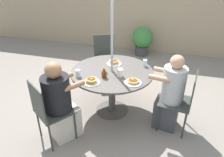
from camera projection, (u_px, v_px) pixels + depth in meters
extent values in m
plane|color=gray|center=(112.00, 110.00, 3.71)|extent=(12.00, 12.00, 0.00)
cube|color=tan|center=(142.00, 14.00, 5.68)|extent=(10.00, 0.06, 1.97)
cylinder|color=#4C4742|center=(112.00, 110.00, 3.71)|extent=(0.54, 0.54, 0.01)
cylinder|color=#4C4742|center=(112.00, 92.00, 3.54)|extent=(0.11, 0.11, 0.72)
cylinder|color=#4C4742|center=(112.00, 72.00, 3.36)|extent=(1.27, 1.27, 0.03)
cylinder|color=#ADADB2|center=(112.00, 40.00, 3.11)|extent=(0.04, 0.04, 2.49)
cylinder|color=#333833|center=(62.00, 113.00, 3.27)|extent=(0.02, 0.02, 0.46)
cylinder|color=#333833|center=(75.00, 126.00, 3.02)|extent=(0.02, 0.02, 0.46)
cylinder|color=#333833|center=(39.00, 124.00, 3.07)|extent=(0.02, 0.02, 0.46)
cylinder|color=#333833|center=(51.00, 138.00, 2.82)|extent=(0.02, 0.02, 0.46)
cube|color=#333833|center=(55.00, 111.00, 2.93)|extent=(0.61, 0.61, 0.02)
cube|color=#333833|center=(37.00, 102.00, 2.70)|extent=(0.35, 0.25, 0.46)
cube|color=beige|center=(64.00, 121.00, 3.11)|extent=(0.50, 0.51, 0.46)
cylinder|color=black|center=(57.00, 94.00, 2.84)|extent=(0.36, 0.36, 0.51)
sphere|color=#A3704C|center=(53.00, 70.00, 2.67)|extent=(0.21, 0.21, 0.21)
cylinder|color=#A3704C|center=(63.00, 77.00, 2.99)|extent=(0.23, 0.28, 0.07)
cylinder|color=#A3704C|center=(74.00, 86.00, 2.79)|extent=(0.23, 0.28, 0.07)
cylinder|color=#333833|center=(158.00, 119.00, 3.16)|extent=(0.02, 0.02, 0.46)
cylinder|color=#333833|center=(164.00, 105.00, 3.45)|extent=(0.02, 0.02, 0.46)
cylinder|color=#333833|center=(184.00, 126.00, 3.03)|extent=(0.02, 0.02, 0.46)
cylinder|color=#333833|center=(188.00, 111.00, 3.32)|extent=(0.02, 0.02, 0.46)
cube|color=#333833|center=(175.00, 102.00, 3.13)|extent=(0.50, 0.50, 0.02)
cube|color=#333833|center=(194.00, 91.00, 2.93)|extent=(0.08, 0.41, 0.46)
cube|color=#3D3D42|center=(166.00, 113.00, 3.28)|extent=(0.38, 0.35, 0.46)
cylinder|color=#B2B2B2|center=(174.00, 85.00, 3.02)|extent=(0.32, 0.32, 0.54)
sphere|color=tan|center=(177.00, 62.00, 2.85)|extent=(0.19, 0.19, 0.19)
cylinder|color=tan|center=(160.00, 78.00, 2.92)|extent=(0.30, 0.12, 0.07)
cylinder|color=tan|center=(164.00, 70.00, 3.12)|extent=(0.30, 0.12, 0.07)
cylinder|color=#333833|center=(116.00, 75.00, 4.33)|extent=(0.02, 0.02, 0.46)
cylinder|color=#333833|center=(97.00, 76.00, 4.29)|extent=(0.02, 0.02, 0.46)
cylinder|color=#333833|center=(113.00, 67.00, 4.65)|extent=(0.02, 0.02, 0.46)
cylinder|color=#333833|center=(96.00, 68.00, 4.61)|extent=(0.02, 0.02, 0.46)
cube|color=#333833|center=(105.00, 61.00, 4.35)|extent=(0.57, 0.57, 0.02)
cube|color=#333833|center=(104.00, 46.00, 4.42)|extent=(0.39, 0.18, 0.46)
cylinder|color=white|center=(114.00, 64.00, 3.57)|extent=(0.24, 0.24, 0.01)
cylinder|color=tan|center=(114.00, 63.00, 3.57)|extent=(0.14, 0.14, 0.01)
cylinder|color=tan|center=(114.00, 62.00, 3.56)|extent=(0.14, 0.14, 0.01)
cylinder|color=tan|center=(114.00, 61.00, 3.55)|extent=(0.14, 0.14, 0.01)
cylinder|color=tan|center=(114.00, 61.00, 3.54)|extent=(0.15, 0.15, 0.01)
ellipsoid|color=brown|center=(114.00, 60.00, 3.54)|extent=(0.12, 0.11, 0.00)
cube|color=#F4E084|center=(114.00, 60.00, 3.54)|extent=(0.02, 0.02, 0.01)
cylinder|color=white|center=(133.00, 83.00, 3.02)|extent=(0.24, 0.24, 0.01)
cylinder|color=tan|center=(133.00, 82.00, 3.02)|extent=(0.16, 0.16, 0.01)
cylinder|color=tan|center=(133.00, 81.00, 3.02)|extent=(0.17, 0.17, 0.01)
cylinder|color=tan|center=(133.00, 81.00, 3.01)|extent=(0.15, 0.15, 0.01)
ellipsoid|color=brown|center=(133.00, 80.00, 3.00)|extent=(0.13, 0.12, 0.00)
cube|color=#F4E084|center=(133.00, 79.00, 3.01)|extent=(0.02, 0.02, 0.01)
cylinder|color=white|center=(91.00, 82.00, 3.03)|extent=(0.24, 0.24, 0.01)
cylinder|color=tan|center=(91.00, 82.00, 3.02)|extent=(0.15, 0.15, 0.01)
cylinder|color=tan|center=(91.00, 81.00, 3.02)|extent=(0.14, 0.14, 0.01)
cylinder|color=tan|center=(91.00, 80.00, 3.01)|extent=(0.15, 0.15, 0.01)
cylinder|color=tan|center=(92.00, 79.00, 3.00)|extent=(0.15, 0.15, 0.01)
ellipsoid|color=brown|center=(91.00, 79.00, 3.00)|extent=(0.12, 0.11, 0.00)
cube|color=#F4E084|center=(91.00, 79.00, 2.99)|extent=(0.03, 0.03, 0.01)
cylinder|color=#602D0F|center=(104.00, 74.00, 3.15)|extent=(0.07, 0.07, 0.10)
cylinder|color=#602D0F|center=(104.00, 70.00, 3.11)|extent=(0.03, 0.03, 0.04)
torus|color=#602D0F|center=(106.00, 74.00, 3.13)|extent=(0.05, 0.01, 0.05)
cylinder|color=white|center=(120.00, 73.00, 3.17)|extent=(0.09, 0.09, 0.11)
cylinder|color=white|center=(120.00, 69.00, 3.14)|extent=(0.09, 0.09, 0.01)
cylinder|color=silver|center=(78.00, 73.00, 3.17)|extent=(0.07, 0.07, 0.11)
cylinder|color=silver|center=(145.00, 63.00, 3.47)|extent=(0.06, 0.06, 0.11)
cylinder|color=#3D3D3F|center=(142.00, 50.00, 5.77)|extent=(0.32, 0.32, 0.25)
sphere|color=#387538|center=(142.00, 38.00, 5.60)|extent=(0.53, 0.53, 0.53)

